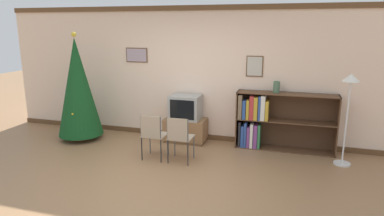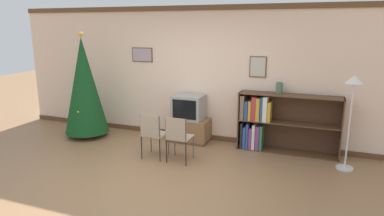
{
  "view_description": "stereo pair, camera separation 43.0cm",
  "coord_description": "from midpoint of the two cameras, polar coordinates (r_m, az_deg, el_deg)",
  "views": [
    {
      "loc": [
        1.93,
        -4.39,
        2.31
      ],
      "look_at": [
        0.24,
        1.23,
        0.9
      ],
      "focal_mm": 32.0,
      "sensor_mm": 36.0,
      "label": 1
    },
    {
      "loc": [
        2.33,
        -4.25,
        2.31
      ],
      "look_at": [
        0.24,
        1.23,
        0.9
      ],
      "focal_mm": 32.0,
      "sensor_mm": 36.0,
      "label": 2
    }
  ],
  "objects": [
    {
      "name": "bookshelf",
      "position": [
        6.62,
        14.56,
        -2.3
      ],
      "size": [
        1.83,
        0.36,
        1.1
      ],
      "color": "brown",
      "rests_on": "ground_plane"
    },
    {
      "name": "tv_console",
      "position": [
        6.99,
        1.18,
        -3.69
      ],
      "size": [
        0.83,
        0.48,
        0.47
      ],
      "color": "brown",
      "rests_on": "ground_plane"
    },
    {
      "name": "wall_back",
      "position": [
        6.99,
        3.0,
        5.66
      ],
      "size": [
        8.59,
        0.11,
        2.7
      ],
      "color": "beige",
      "rests_on": "ground_plane"
    },
    {
      "name": "vase",
      "position": [
        6.49,
        16.22,
        3.23
      ],
      "size": [
        0.12,
        0.12,
        0.21
      ],
      "color": "#47664C",
      "rests_on": "bookshelf"
    },
    {
      "name": "standing_lamp",
      "position": [
        6.05,
        27.02,
        1.43
      ],
      "size": [
        0.28,
        0.28,
        1.55
      ],
      "color": "silver",
      "rests_on": "ground_plane"
    },
    {
      "name": "television",
      "position": [
        6.86,
        1.2,
        0.14
      ],
      "size": [
        0.6,
        0.47,
        0.49
      ],
      "color": "#9E9E99",
      "rests_on": "tv_console"
    },
    {
      "name": "christmas_tree",
      "position": [
        7.4,
        -15.94,
        3.54
      ],
      "size": [
        0.9,
        0.9,
        2.19
      ],
      "color": "maroon",
      "rests_on": "ground_plane"
    },
    {
      "name": "ground_plane",
      "position": [
        5.34,
        -4.92,
        -12.13
      ],
      "size": [
        24.0,
        24.0,
        0.0
      ],
      "primitive_type": "plane",
      "color": "#936B47"
    },
    {
      "name": "folding_chair_right",
      "position": [
        5.85,
        -0.23,
        -4.75
      ],
      "size": [
        0.4,
        0.4,
        0.82
      ],
      "color": "tan",
      "rests_on": "ground_plane"
    },
    {
      "name": "folding_chair_left",
      "position": [
        6.03,
        -4.55,
        -4.22
      ],
      "size": [
        0.4,
        0.4,
        0.82
      ],
      "color": "tan",
      "rests_on": "ground_plane"
    }
  ]
}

